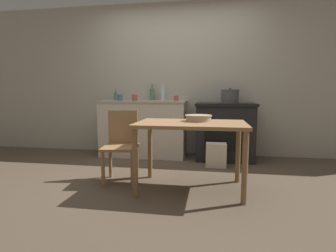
{
  "coord_description": "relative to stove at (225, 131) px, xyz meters",
  "views": [
    {
      "loc": [
        0.58,
        -2.92,
        1.04
      ],
      "look_at": [
        0.0,
        0.57,
        0.6
      ],
      "focal_mm": 28.0,
      "sensor_mm": 36.0,
      "label": 1
    }
  ],
  "objects": [
    {
      "name": "counter_cabinet",
      "position": [
        -1.33,
        0.03,
        0.02
      ],
      "size": [
        1.42,
        0.57,
        0.92
      ],
      "color": "beige",
      "rests_on": "ground_plane"
    },
    {
      "name": "bottle_mid_left",
      "position": [
        -1.87,
        0.21,
        0.54
      ],
      "size": [
        0.06,
        0.06,
        0.18
      ],
      "color": "#517F5B",
      "rests_on": "counter_cabinet"
    },
    {
      "name": "cup_center_right",
      "position": [
        -1.66,
        -0.16,
        0.53
      ],
      "size": [
        0.08,
        0.08,
        0.1
      ],
      "primitive_type": "cylinder",
      "color": "#4C6B99",
      "rests_on": "counter_cabinet"
    },
    {
      "name": "bottle_far_left",
      "position": [
        -1.01,
        0.12,
        0.59
      ],
      "size": [
        0.06,
        0.06,
        0.3
      ],
      "color": "silver",
      "rests_on": "counter_cabinet"
    },
    {
      "name": "wall_back",
      "position": [
        -0.79,
        0.33,
        0.83
      ],
      "size": [
        8.0,
        0.07,
        2.55
      ],
      "color": "#B2AD9E",
      "rests_on": "ground_plane"
    },
    {
      "name": "cup_center_left",
      "position": [
        -0.78,
        -0.0,
        0.52
      ],
      "size": [
        0.07,
        0.07,
        0.08
      ],
      "primitive_type": "cylinder",
      "color": "#B74C42",
      "rests_on": "counter_cabinet"
    },
    {
      "name": "bottle_left",
      "position": [
        -1.21,
        0.19,
        0.58
      ],
      "size": [
        0.08,
        0.08,
        0.27
      ],
      "color": "#517F5B",
      "rests_on": "counter_cabinet"
    },
    {
      "name": "work_table",
      "position": [
        -0.42,
        -1.41,
        0.19
      ],
      "size": [
        1.15,
        0.74,
        0.74
      ],
      "color": "#997047",
      "rests_on": "ground_plane"
    },
    {
      "name": "stove",
      "position": [
        0.0,
        0.0,
        0.0
      ],
      "size": [
        0.92,
        0.63,
        0.89
      ],
      "color": "black",
      "rests_on": "ground_plane"
    },
    {
      "name": "mixing_bowl_large",
      "position": [
        -0.35,
        -1.29,
        0.33
      ],
      "size": [
        0.3,
        0.3,
        0.07
      ],
      "color": "tan",
      "rests_on": "work_table"
    },
    {
      "name": "ground_plane",
      "position": [
        -0.79,
        -1.25,
        -0.45
      ],
      "size": [
        14.0,
        14.0,
        0.0
      ],
      "primitive_type": "plane",
      "color": "brown"
    },
    {
      "name": "cup_center",
      "position": [
        -1.43,
        -0.12,
        0.53
      ],
      "size": [
        0.08,
        0.08,
        0.1
      ],
      "primitive_type": "cylinder",
      "color": "#B74C42",
      "rests_on": "counter_cabinet"
    },
    {
      "name": "flour_sack",
      "position": [
        -0.14,
        -0.46,
        -0.28
      ],
      "size": [
        0.29,
        0.2,
        0.34
      ],
      "primitive_type": "cube",
      "color": "beige",
      "rests_on": "ground_plane"
    },
    {
      "name": "stock_pot",
      "position": [
        0.07,
        0.02,
        0.55
      ],
      "size": [
        0.28,
        0.28,
        0.23
      ],
      "color": "#4C4C51",
      "rests_on": "stove"
    },
    {
      "name": "chair",
      "position": [
        -1.27,
        -1.23,
        0.0
      ],
      "size": [
        0.45,
        0.45,
        0.84
      ],
      "rotation": [
        0.0,
        0.0,
        0.13
      ],
      "color": "#997047",
      "rests_on": "ground_plane"
    }
  ]
}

